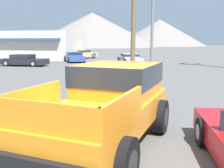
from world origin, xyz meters
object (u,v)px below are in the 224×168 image
at_px(parked_car_tan, 83,54).
at_px(orange_pickup_truck, 110,99).
at_px(parked_car_blue, 74,57).
at_px(parked_car_dark, 24,60).
at_px(parked_car_silver, 130,58).

bearing_deg(parked_car_tan, orange_pickup_truck, -43.37).
bearing_deg(parked_car_blue, orange_pickup_truck, 81.61).
height_order(parked_car_dark, parked_car_tan, parked_car_tan).
xyz_separation_m(parked_car_blue, parked_car_silver, (6.68, -1.41, -0.02)).
relative_size(parked_car_silver, parked_car_tan, 1.07).
bearing_deg(parked_car_silver, orange_pickup_truck, -105.45).
height_order(orange_pickup_truck, parked_car_blue, orange_pickup_truck).
bearing_deg(parked_car_dark, orange_pickup_truck, 35.37).
distance_m(orange_pickup_truck, parked_car_tan, 31.01).
bearing_deg(parked_car_silver, parked_car_tan, 114.26).
bearing_deg(parked_car_tan, parked_car_silver, -16.18).
xyz_separation_m(orange_pickup_truck, parked_car_tan, (-9.66, 29.47, -0.44)).
relative_size(orange_pickup_truck, parked_car_dark, 1.12).
xyz_separation_m(orange_pickup_truck, parked_car_silver, (-2.18, 22.07, -0.49)).
height_order(parked_car_blue, parked_car_silver, parked_car_blue).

